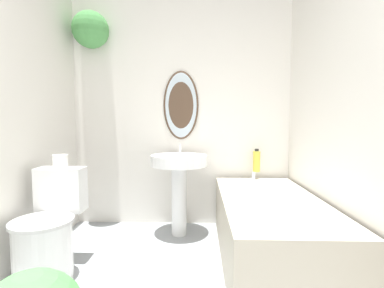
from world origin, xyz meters
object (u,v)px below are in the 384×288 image
Objects in this scene: pedestal_sink at (179,174)px; shampoo_bottle at (257,161)px; toilet at (48,234)px; toilet_paper_roll at (60,161)px; bathtub at (270,228)px.

shampoo_bottle is at bearing 14.24° from pedestal_sink.
toilet is at bearing -149.96° from shampoo_bottle.
toilet is 1.20m from pedestal_sink.
pedestal_sink is 3.77× the size of shampoo_bottle.
pedestal_sink is at bearing -165.76° from shampoo_bottle.
toilet_paper_roll is (-1.66, -0.75, 0.09)m from shampoo_bottle.
toilet is at bearing -138.95° from pedestal_sink.
toilet_paper_roll reaches higher than shampoo_bottle.
bathtub is 1.71m from toilet_paper_roll.
pedestal_sink reaches higher than bathtub.
toilet_paper_roll is at bearing -178.91° from bathtub.
toilet_paper_roll is (0.00, 0.21, 0.49)m from toilet.
toilet_paper_roll is at bearing 90.00° from toilet.
shampoo_bottle is 2.13× the size of toilet_paper_roll.
shampoo_bottle is (0.79, 0.20, 0.10)m from pedestal_sink.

